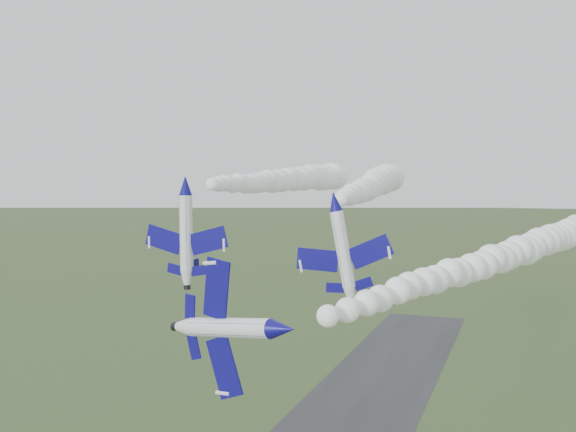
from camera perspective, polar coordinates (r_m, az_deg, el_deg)
name	(u,v)px	position (r m, az deg, el deg)	size (l,w,h in m)	color
jet_lead	(282,329)	(46.17, -0.53, -10.05)	(6.74, 12.66, 10.64)	white
smoke_trail_jet_lead	(511,253)	(82.20, 19.24, -3.11)	(4.68, 77.76, 4.68)	white
jet_pair_left	(185,185)	(79.86, -9.16, 2.73)	(11.83, 14.14, 3.48)	white
smoke_trail_jet_pair_left	(288,180)	(108.97, -0.04, 3.24)	(5.18, 57.90, 5.18)	white
jet_pair_right	(334,201)	(72.58, 4.14, 1.33)	(10.93, 13.14, 3.60)	white
smoke_trail_jet_pair_right	(371,185)	(104.88, 7.38, 2.71)	(5.51, 59.21, 5.51)	white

